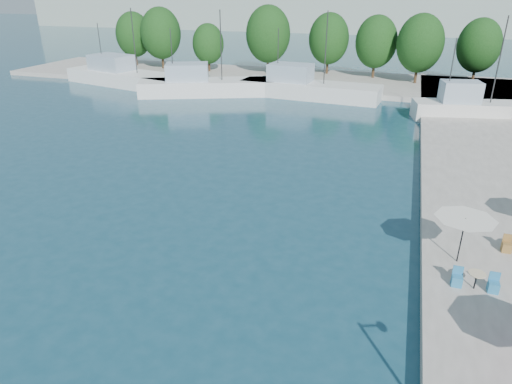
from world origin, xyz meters
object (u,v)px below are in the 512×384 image
(trawler_03, at_px, (306,88))
(trawler_04, at_px, (473,109))
(trawler_02, at_px, (205,86))
(trawler_01, at_px, (125,77))
(umbrella_white, at_px, (465,223))

(trawler_03, height_order, trawler_04, same)
(trawler_03, bearing_deg, trawler_02, -163.24)
(trawler_01, bearing_deg, trawler_02, 3.46)
(trawler_04, bearing_deg, trawler_01, 161.62)
(trawler_03, xyz_separation_m, umbrella_white, (14.63, -34.20, 1.50))
(trawler_01, height_order, umbrella_white, trawler_01)
(umbrella_white, bearing_deg, trawler_02, 130.18)
(trawler_01, height_order, trawler_02, same)
(trawler_01, distance_m, trawler_04, 43.16)
(trawler_03, bearing_deg, umbrella_white, -61.78)
(trawler_03, distance_m, umbrella_white, 37.23)
(trawler_02, height_order, trawler_04, same)
(trawler_01, xyz_separation_m, trawler_02, (12.83, -2.39, 0.00))
(trawler_01, relative_size, umbrella_white, 7.28)
(trawler_04, bearing_deg, trawler_03, 152.56)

